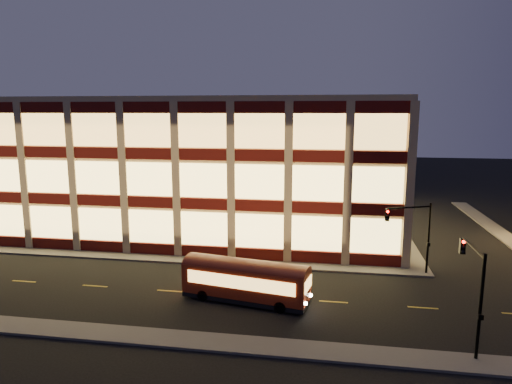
# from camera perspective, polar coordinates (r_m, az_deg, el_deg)

# --- Properties ---
(ground) EXTENTS (200.00, 200.00, 0.00)m
(ground) POSITION_cam_1_polar(r_m,az_deg,el_deg) (41.88, -13.08, -8.54)
(ground) COLOR black
(ground) RESTS_ON ground
(sidewalk_office_south) EXTENTS (54.00, 2.00, 0.15)m
(sidewalk_office_south) POSITION_cam_1_polar(r_m,az_deg,el_deg) (43.91, -16.24, -7.70)
(sidewalk_office_south) COLOR #514F4C
(sidewalk_office_south) RESTS_ON ground
(sidewalk_office_east) EXTENTS (2.00, 30.00, 0.15)m
(sidewalk_office_east) POSITION_cam_1_polar(r_m,az_deg,el_deg) (55.67, 16.84, -3.97)
(sidewalk_office_east) COLOR #514F4C
(sidewalk_office_east) RESTS_ON ground
(sidewalk_tower_west) EXTENTS (2.00, 30.00, 0.15)m
(sidewalk_tower_west) POSITION_cam_1_polar(r_m,az_deg,el_deg) (58.18, 27.66, -4.11)
(sidewalk_tower_west) COLOR #514F4C
(sidewalk_tower_west) RESTS_ON ground
(sidewalk_near) EXTENTS (100.00, 2.00, 0.15)m
(sidewalk_near) POSITION_cam_1_polar(r_m,az_deg,el_deg) (31.14, -22.52, -15.65)
(sidewalk_near) COLOR #514F4C
(sidewalk_near) RESTS_ON ground
(office_building) EXTENTS (50.45, 30.45, 14.50)m
(office_building) POSITION_cam_1_polar(r_m,az_deg,el_deg) (56.89, -9.63, 3.97)
(office_building) COLOR tan
(office_building) RESTS_ON ground
(traffic_signal_far) EXTENTS (3.79, 1.87, 6.00)m
(traffic_signal_far) POSITION_cam_1_polar(r_m,az_deg,el_deg) (38.51, 19.12, -4.12)
(traffic_signal_far) COLOR black
(traffic_signal_far) RESTS_ON ground
(traffic_signal_near) EXTENTS (0.32, 4.45, 6.00)m
(traffic_signal_near) POSITION_cam_1_polar(r_m,az_deg,el_deg) (28.27, 25.56, -9.65)
(traffic_signal_near) COLOR black
(traffic_signal_near) RESTS_ON ground
(trolley_bus) EXTENTS (9.15, 3.85, 3.01)m
(trolley_bus) POSITION_cam_1_polar(r_m,az_deg,el_deg) (32.39, -1.30, -10.76)
(trolley_bus) COLOR maroon
(trolley_bus) RESTS_ON ground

